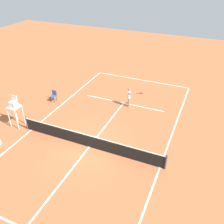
# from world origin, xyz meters

# --- Properties ---
(ground_plane) EXTENTS (60.00, 60.00, 0.00)m
(ground_plane) POSITION_xyz_m (0.00, 0.00, 0.00)
(ground_plane) COLOR #B76038
(court_lines) EXTENTS (9.52, 22.84, 0.01)m
(court_lines) POSITION_xyz_m (0.00, 0.00, 0.00)
(court_lines) COLOR white
(court_lines) RESTS_ON ground
(tennis_net) EXTENTS (10.12, 0.10, 1.07)m
(tennis_net) POSITION_xyz_m (0.00, 0.00, 0.50)
(tennis_net) COLOR #4C4C51
(tennis_net) RESTS_ON ground
(player_serving) EXTENTS (1.30, 0.60, 1.69)m
(player_serving) POSITION_xyz_m (-0.63, -5.91, 1.00)
(player_serving) COLOR #9E704C
(player_serving) RESTS_ON ground
(tennis_ball) EXTENTS (0.07, 0.07, 0.07)m
(tennis_ball) POSITION_xyz_m (1.20, -4.82, 0.03)
(tennis_ball) COLOR #CCE033
(tennis_ball) RESTS_ON ground
(umpire_chair) EXTENTS (0.80, 0.80, 2.41)m
(umpire_chair) POSITION_xyz_m (5.97, -0.12, 1.61)
(umpire_chair) COLOR silver
(umpire_chair) RESTS_ON ground
(courtside_chair_mid) EXTENTS (0.44, 0.46, 0.95)m
(courtside_chair_mid) POSITION_xyz_m (5.66, -4.23, 0.53)
(courtside_chair_mid) COLOR #262626
(courtside_chair_mid) RESTS_ON ground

